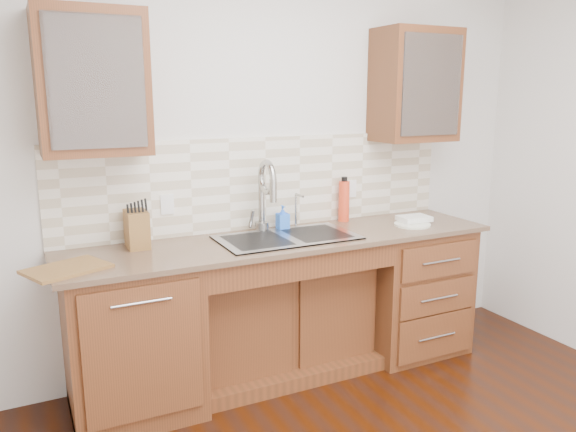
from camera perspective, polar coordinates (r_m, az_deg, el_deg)
name	(u,v)px	position (r m, az deg, el deg)	size (l,w,h in m)	color
wall_back	(261,160)	(3.69, -2.74, 5.75)	(4.00, 0.10, 2.70)	silver
base_cabinet_left	(132,337)	(3.32, -15.53, -11.75)	(0.70, 0.62, 0.88)	#593014
base_cabinet_center	(279,317)	(3.70, -0.90, -10.26)	(1.20, 0.44, 0.70)	#593014
base_cabinet_right	(407,287)	(4.07, 11.96, -7.06)	(0.70, 0.62, 0.88)	#593014
countertop	(286,240)	(3.44, -0.18, -2.45)	(2.70, 0.65, 0.03)	#84705B
backsplash	(265,183)	(3.65, -2.34, 3.39)	(2.70, 0.02, 0.59)	beige
sink	(287,252)	(3.44, -0.07, -3.63)	(0.84, 0.46, 0.19)	#9E9EA5
faucet	(261,201)	(3.55, -2.71, 1.58)	(0.04, 0.04, 0.40)	#999993
filter_tap	(296,209)	(3.68, 0.81, 0.70)	(0.02, 0.02, 0.24)	#999993
upper_cabinet_left	(92,83)	(3.17, -19.30, 12.64)	(0.55, 0.34, 0.75)	#593014
upper_cabinet_right	(415,86)	(4.02, 12.76, 12.79)	(0.55, 0.34, 0.75)	#593014
outlet_left	(167,204)	(3.45, -12.17, 1.17)	(0.08, 0.01, 0.12)	white
outlet_right	(351,189)	(3.96, 6.41, 2.77)	(0.08, 0.01, 0.12)	white
soap_bottle	(283,218)	(3.61, -0.55, -0.18)	(0.07, 0.07, 0.16)	#2E73F6
water_bottle	(344,201)	(3.87, 5.71, 1.51)	(0.07, 0.07, 0.28)	#E83F1E
plate	(412,225)	(3.83, 12.52, -0.86)	(0.24, 0.24, 0.01)	silver
dish_towel	(414,218)	(3.91, 12.69, -0.24)	(0.21, 0.15, 0.03)	silver
knife_block	(137,229)	(3.31, -15.10, -1.29)	(0.12, 0.19, 0.21)	olive
cutting_board	(67,269)	(3.01, -21.56, -5.01)	(0.38, 0.26, 0.02)	brown
cup_left_a	(68,93)	(3.16, -21.42, 11.53)	(0.12, 0.12, 0.09)	white
cup_left_b	(110,93)	(3.18, -17.68, 11.83)	(0.11, 0.11, 0.10)	white
cup_right_a	(403,93)	(3.96, 11.65, 12.12)	(0.13, 0.13, 0.10)	silver
cup_right_b	(426,93)	(4.08, 13.82, 12.04)	(0.11, 0.11, 0.10)	white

